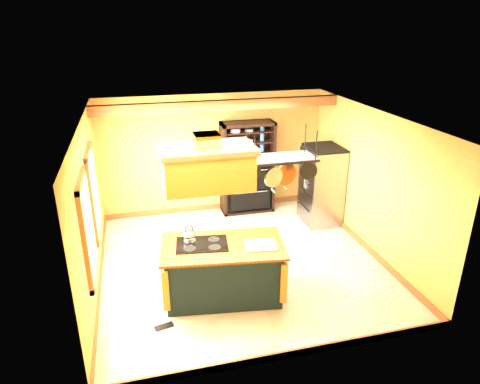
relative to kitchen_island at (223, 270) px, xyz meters
name	(u,v)px	position (x,y,z in m)	size (l,w,h in m)	color
floor	(241,262)	(0.53, 0.90, -0.47)	(5.00, 5.00, 0.00)	beige
ceiling	(241,118)	(0.53, 0.90, 2.23)	(5.00, 5.00, 0.00)	white
wall_back	(213,154)	(0.53, 3.40, 0.88)	(5.00, 0.02, 2.70)	gold
wall_front	(293,271)	(0.53, -1.60, 0.88)	(5.00, 0.02, 2.70)	gold
wall_left	(90,210)	(-1.97, 0.90, 0.88)	(0.02, 5.00, 2.70)	gold
wall_right	(371,182)	(3.03, 0.90, 0.88)	(0.02, 5.00, 2.70)	gold
ceiling_beam	(220,105)	(0.53, 2.60, 2.12)	(5.00, 0.15, 0.20)	brown
window_near	(88,229)	(-1.94, 0.10, 0.93)	(0.06, 1.06, 1.56)	brown
window_far	(94,193)	(-1.94, 1.50, 0.93)	(0.06, 1.06, 1.56)	brown
kitchen_island	(223,270)	(0.00, 0.00, 0.00)	(2.04, 1.32, 1.11)	black
range_hood	(208,166)	(-0.20, 0.00, 1.77)	(1.35, 0.76, 0.80)	#B3752C
pot_rack	(281,164)	(0.91, 0.00, 1.70)	(1.10, 0.52, 0.92)	black
refrigerator	(321,187)	(2.65, 2.16, 0.34)	(0.73, 0.85, 1.67)	gray
hutch	(247,176)	(1.25, 3.17, 0.36)	(1.18, 0.54, 2.10)	black
floor_register	(164,326)	(-1.01, -0.55, -0.46)	(0.28, 0.12, 0.01)	black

